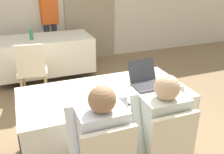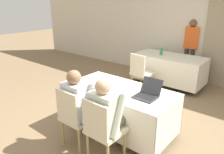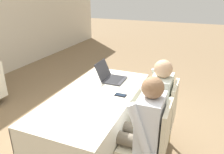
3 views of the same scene
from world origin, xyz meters
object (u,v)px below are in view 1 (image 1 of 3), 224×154
laptop (146,81)px  chair_near_right (163,149)px  water_bottle (31,34)px  person_red_shirt (50,20)px  chair_far_spare (32,68)px  person_checkered_shirt (100,140)px  person_white_shirt (158,127)px  cell_phone (124,102)px

laptop → chair_near_right: bearing=-106.4°
water_bottle → person_red_shirt: (0.43, 0.78, 0.06)m
chair_far_spare → person_checkered_shirt: bearing=106.3°
person_checkered_shirt → person_white_shirt: 0.52m
cell_phone → person_white_shirt: size_ratio=0.11×
cell_phone → person_white_shirt: person_white_shirt is taller
cell_phone → chair_near_right: bearing=-68.3°
water_bottle → chair_near_right: 3.21m
cell_phone → water_bottle: bearing=104.4°
cell_phone → laptop: bearing=36.8°
person_red_shirt → chair_near_right: bearing=-98.9°
water_bottle → person_red_shirt: 0.90m
water_bottle → chair_far_spare: (-0.09, -0.78, -0.35)m
person_white_shirt → person_checkered_shirt: bearing=0.0°
water_bottle → chair_far_spare: size_ratio=0.25×
cell_phone → water_bottle: water_bottle is taller
laptop → person_white_shirt: size_ratio=0.30×
laptop → water_bottle: 2.58m
water_bottle → person_checkered_shirt: person_checkered_shirt is taller
laptop → person_red_shirt: person_red_shirt is taller
person_white_shirt → person_red_shirt: 3.80m
chair_far_spare → person_red_shirt: size_ratio=0.57×
water_bottle → person_white_shirt: bearing=-75.2°
chair_far_spare → person_red_shirt: person_red_shirt is taller
cell_phone → water_bottle: size_ratio=0.56×
laptop → person_red_shirt: (-0.57, 3.16, 0.12)m
water_bottle → person_white_shirt: 3.10m
chair_near_right → person_white_shirt: (0.00, 0.10, 0.16)m
person_red_shirt → person_white_shirt: bearing=-98.8°
person_checkered_shirt → person_red_shirt: person_red_shirt is taller
laptop → cell_phone: 0.47m
water_bottle → chair_near_right: bearing=-75.7°
chair_near_right → person_red_shirt: bearing=-84.8°
laptop → chair_far_spare: laptop is taller
person_checkered_shirt → water_bottle: bearing=-84.9°
person_checkered_shirt → person_red_shirt: size_ratio=0.74×
cell_phone → water_bottle: (-0.62, 2.65, 0.10)m
water_bottle → chair_far_spare: water_bottle is taller
chair_near_right → person_red_shirt: 3.92m
person_white_shirt → water_bottle: bearing=-75.2°
water_bottle → person_checkered_shirt: size_ratio=0.20×
chair_far_spare → person_checkered_shirt: size_ratio=0.78×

